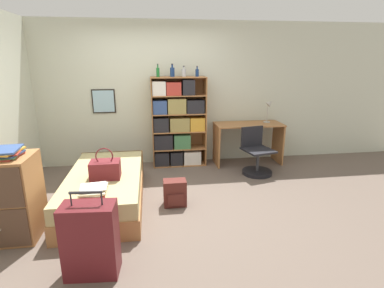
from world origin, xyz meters
name	(u,v)px	position (x,y,z in m)	size (l,w,h in m)	color
ground_plane	(160,199)	(0.00, 0.00, 0.00)	(14.00, 14.00, 0.00)	#66564C
wall_back	(154,95)	(0.00, 1.67, 1.30)	(10.00, 0.09, 2.60)	beige
bed	(106,188)	(-0.73, 0.02, 0.22)	(0.98, 1.97, 0.45)	#A36B3D
handbag	(105,169)	(-0.69, -0.18, 0.57)	(0.38, 0.26, 0.41)	maroon
book_stack_on_bed	(93,190)	(-0.77, -0.62, 0.49)	(0.33, 0.39, 0.08)	#B2382D
suitcase	(91,240)	(-0.67, -1.44, 0.35)	(0.50, 0.30, 0.83)	#5B191E
dresser	(9,198)	(-1.66, -0.68, 0.47)	(0.59, 0.57, 0.94)	#A36B3D
magazine_pile_on_dresser	(6,153)	(-1.60, -0.69, 0.99)	(0.33, 0.39, 0.09)	#B2382D
bookcase	(177,124)	(0.39, 1.44, 0.79)	(0.98, 0.35, 1.63)	#A36B3D
bottle_green	(158,72)	(0.07, 1.40, 1.72)	(0.06, 0.06, 0.22)	#1E6B2D
bottle_brown	(172,72)	(0.32, 1.44, 1.72)	(0.08, 0.08, 0.22)	navy
bottle_clear	(184,72)	(0.53, 1.48, 1.70)	(0.08, 0.08, 0.18)	#B7BCC1
bottle_blue	(197,73)	(0.76, 1.43, 1.70)	(0.06, 0.06, 0.18)	navy
desk	(248,136)	(1.72, 1.34, 0.54)	(1.25, 0.55, 0.77)	#A36B3D
desk_lamp	(269,107)	(2.12, 1.40, 1.07)	(0.18, 0.13, 0.44)	#ADA89E
desk_chair	(256,160)	(1.71, 0.80, 0.25)	(0.56, 0.56, 0.80)	black
backpack	(175,193)	(0.20, -0.20, 0.18)	(0.31, 0.23, 0.36)	#56231E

